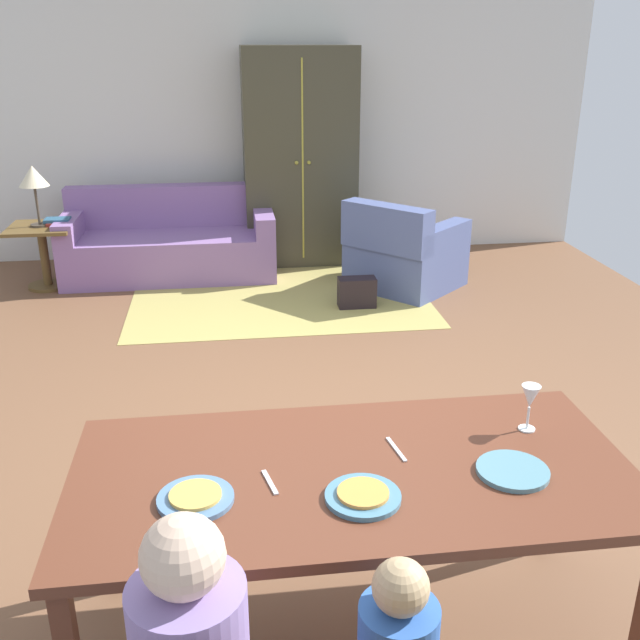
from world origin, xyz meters
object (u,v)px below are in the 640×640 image
object	(u,v)px
plate_near_man	(196,499)
handbag	(357,293)
armchair	(403,254)
book_lower	(60,223)
plate_near_woman	(513,471)
wine_glass	(530,399)
dining_table	(353,485)
plate_near_child	(363,497)
couch	(170,244)
armoire	(300,158)
table_lamp	(33,178)
book_upper	(57,220)
side_table	(43,248)

from	to	relation	value
plate_near_man	handbag	distance (m)	4.00
armchair	handbag	size ratio (longest dim) A/B	3.78
armchair	book_lower	xyz separation A→B (m)	(-3.08, 0.46, 0.28)
plate_near_woman	wine_glass	xyz separation A→B (m)	(0.17, 0.28, 0.12)
dining_table	plate_near_child	bearing A→B (deg)	-90.00
plate_near_woman	couch	distance (m)	5.13
plate_near_man	couch	xyz separation A→B (m)	(-0.40, 4.91, -0.47)
armoire	plate_near_man	bearing A→B (deg)	-99.71
plate_near_woman	armoire	xyz separation A→B (m)	(-0.18, 5.21, 0.28)
table_lamp	handbag	world-z (taller)	table_lamp
dining_table	book_upper	xyz separation A→B (m)	(-1.92, 4.57, -0.07)
wine_glass	armchair	size ratio (longest dim) A/B	0.15
plate_near_child	armoire	bearing A→B (deg)	86.16
armchair	book_upper	size ratio (longest dim) A/B	5.49
plate_near_man	couch	bearing A→B (deg)	94.71
plate_near_woman	couch	world-z (taller)	couch
plate_near_child	handbag	size ratio (longest dim) A/B	0.78
dining_table	handbag	world-z (taller)	dining_table
plate_near_man	armoire	xyz separation A→B (m)	(0.89, 5.23, 0.28)
armchair	table_lamp	xyz separation A→B (m)	(-3.26, 0.44, 0.69)
book_upper	armchair	bearing A→B (deg)	-8.79
dining_table	book_upper	distance (m)	4.96
couch	side_table	size ratio (longest dim) A/B	3.42
book_upper	side_table	bearing A→B (deg)	-163.31
book_lower	handbag	bearing A→B (deg)	-19.69
side_table	table_lamp	distance (m)	0.63
armoire	table_lamp	xyz separation A→B (m)	(-2.42, -0.58, -0.04)
armchair	side_table	xyz separation A→B (m)	(-3.26, 0.44, 0.06)
side_table	dining_table	bearing A→B (deg)	-65.50
armoire	book_lower	xyz separation A→B (m)	(-2.25, -0.55, -0.46)
plate_near_child	dining_table	bearing A→B (deg)	90.00
book_upper	table_lamp	bearing A→B (deg)	-163.31
plate_near_man	wine_glass	xyz separation A→B (m)	(1.25, 0.30, 0.12)
handbag	book_lower	bearing A→B (deg)	160.31
armoire	handbag	distance (m)	1.77
dining_table	book_upper	bearing A→B (deg)	112.75
couch	book_lower	bearing A→B (deg)	-165.91
dining_table	table_lamp	world-z (taller)	table_lamp
armoire	couch	bearing A→B (deg)	-166.30
plate_near_woman	side_table	bearing A→B (deg)	119.35
plate_near_woman	armchair	bearing A→B (deg)	81.15
dining_table	armoire	distance (m)	5.13
book_lower	book_upper	xyz separation A→B (m)	(-0.03, 0.02, 0.03)
armchair	table_lamp	world-z (taller)	table_lamp
side_table	armchair	bearing A→B (deg)	-7.64
wine_glass	armoire	world-z (taller)	armoire
armoire	wine_glass	bearing A→B (deg)	-85.92
wine_glass	armoire	bearing A→B (deg)	94.08
armchair	side_table	world-z (taller)	armchair
plate_near_woman	dining_table	bearing A→B (deg)	169.50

